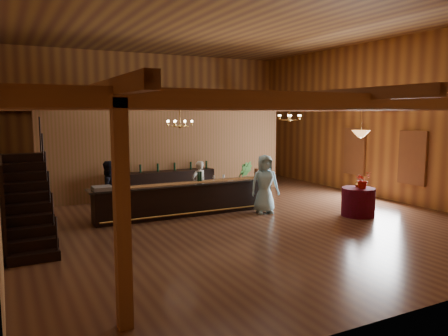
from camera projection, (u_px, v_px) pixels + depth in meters
name	position (u px, v px, depth m)	size (l,w,h in m)	color
floor	(227.00, 214.00, 13.04)	(14.00, 14.00, 0.00)	brown
ceiling	(227.00, 24.00, 12.34)	(14.00, 14.00, 0.00)	olive
wall_back	(152.00, 119.00, 18.87)	(12.00, 0.10, 5.50)	#AB6F2F
wall_front	(444.00, 130.00, 6.51)	(12.00, 0.10, 5.50)	#AB6F2F
wall_right	(378.00, 120.00, 15.41)	(0.10, 14.00, 5.50)	#AB6F2F
beam_grid	(220.00, 105.00, 13.08)	(11.90, 13.90, 0.39)	brown
support_posts	(235.00, 162.00, 12.39)	(9.20, 10.20, 3.20)	brown
partition_wall	(170.00, 153.00, 15.70)	(9.00, 0.18, 3.10)	brown
window_right_front	(413.00, 158.00, 14.13)	(0.12, 1.05, 1.75)	white
window_right_back	(355.00, 151.00, 16.42)	(0.12, 1.05, 1.75)	white
staircase	(28.00, 202.00, 9.79)	(1.00, 2.80, 2.00)	black
backroom_boxes	(158.00, 174.00, 17.69)	(4.10, 0.60, 1.10)	black
tasting_bar	(188.00, 199.00, 12.83)	(5.72, 0.75, 0.96)	black
beverage_dispenser	(122.00, 177.00, 11.92)	(0.26, 0.26, 0.60)	silver
glass_rack_tray	(102.00, 188.00, 11.61)	(0.50, 0.50, 0.10)	gray
raffle_drum	(260.00, 172.00, 13.82)	(0.34, 0.24, 0.30)	brown
bar_bottle_0	(198.00, 177.00, 13.03)	(0.07, 0.07, 0.30)	black
bar_bottle_1	(201.00, 176.00, 13.07)	(0.07, 0.07, 0.30)	black
backbar_shelf	(167.00, 185.00, 15.28)	(3.48, 0.54, 0.98)	black
round_table	(358.00, 202.00, 12.73)	(0.96, 0.96, 0.83)	#4D051B
chandelier_left	(180.00, 123.00, 12.89)	(0.80, 0.80, 0.66)	gold
chandelier_right	(290.00, 117.00, 14.51)	(0.80, 0.80, 0.50)	gold
pendant_lamp	(361.00, 134.00, 12.48)	(0.52, 0.52, 0.90)	gold
bartender	(199.00, 184.00, 13.84)	(0.54, 0.36, 1.49)	silver
staff_second	(108.00, 189.00, 12.49)	(0.80, 0.62, 1.64)	black
guest	(265.00, 184.00, 13.06)	(0.86, 0.56, 1.76)	#9DDBF0
floor_plant	(243.00, 178.00, 15.86)	(0.69, 0.56, 1.26)	#2B5C23
table_flowers	(363.00, 180.00, 12.58)	(0.44, 0.38, 0.49)	#A91202
table_vase	(358.00, 182.00, 12.82)	(0.14, 0.14, 0.27)	gold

